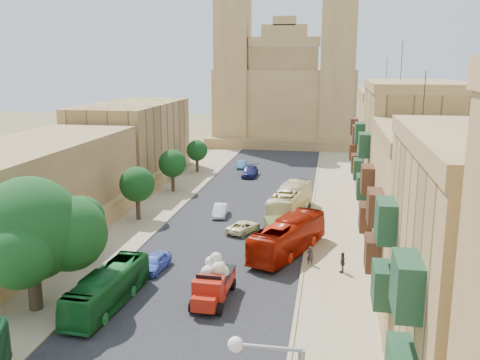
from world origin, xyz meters
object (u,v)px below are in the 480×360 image
(bus_green_north, at_px, (108,288))
(pedestrian_a, at_px, (310,256))
(street_tree_b, at_px, (137,184))
(street_tree_d, at_px, (197,151))
(car_blue_a, at_px, (155,262))
(car_white_a, at_px, (220,210))
(car_cream, at_px, (244,227))
(red_truck, at_px, (213,281))
(olive_pickup, at_px, (277,231))
(ficus_tree, at_px, (31,233))
(pedestrian_c, at_px, (342,263))
(car_blue_b, at_px, (242,164))
(bus_cream_east, at_px, (290,201))
(car_dkblue, at_px, (250,172))
(car_white_b, at_px, (294,192))
(bus_red_east, at_px, (288,237))
(church, at_px, (286,93))
(street_tree_c, at_px, (172,164))
(street_tree_a, at_px, (82,219))

(bus_green_north, distance_m, pedestrian_a, 15.76)
(street_tree_b, relative_size, street_tree_d, 1.17)
(car_blue_a, bearing_deg, street_tree_d, 105.33)
(street_tree_b, bearing_deg, car_white_a, 18.32)
(car_cream, bearing_deg, red_truck, 115.19)
(street_tree_b, xyz_separation_m, olive_pickup, (14.39, -4.00, -2.78))
(street_tree_d, distance_m, car_cream, 28.64)
(ficus_tree, xyz_separation_m, street_tree_b, (-0.58, 19.99, -1.51))
(pedestrian_c, bearing_deg, ficus_tree, -72.42)
(car_white_a, height_order, car_blue_b, car_white_a)
(bus_cream_east, height_order, car_dkblue, bus_cream_east)
(car_white_b, bearing_deg, car_blue_a, 87.52)
(street_tree_d, bearing_deg, red_truck, -74.35)
(bus_green_north, relative_size, bus_red_east, 0.86)
(ficus_tree, distance_m, car_white_b, 34.87)
(car_dkblue, distance_m, car_white_b, 12.60)
(church, relative_size, bus_green_north, 4.09)
(car_dkblue, relative_size, pedestrian_c, 2.94)
(car_blue_b, height_order, pedestrian_c, pedestrian_c)
(ficus_tree, xyz_separation_m, car_blue_b, (5.26, 47.69, -4.56))
(street_tree_c, xyz_separation_m, pedestrian_c, (19.95, -22.60, -2.64))
(olive_pickup, xyz_separation_m, car_white_b, (0.40, 15.53, -0.23))
(car_white_a, height_order, pedestrian_a, pedestrian_a)
(olive_pickup, distance_m, bus_red_east, 3.42)
(church, xyz_separation_m, car_white_a, (-2.16, -52.02, -8.91))
(car_cream, relative_size, car_white_b, 1.11)
(red_truck, bearing_deg, pedestrian_a, 50.99)
(red_truck, bearing_deg, car_cream, 91.45)
(church, bearing_deg, bus_red_east, -84.82)
(street_tree_c, height_order, car_blue_b, street_tree_c)
(bus_cream_east, bearing_deg, pedestrian_a, 108.69)
(car_blue_b, bearing_deg, car_dkblue, -72.44)
(street_tree_b, bearing_deg, street_tree_a, -90.00)
(bus_green_north, bearing_deg, olive_pickup, 61.21)
(olive_pickup, distance_m, car_white_a, 9.30)
(pedestrian_c, bearing_deg, pedestrian_a, -124.25)
(olive_pickup, bearing_deg, car_blue_b, 105.11)
(bus_green_north, distance_m, pedestrian_c, 17.17)
(street_tree_d, relative_size, bus_red_east, 0.44)
(bus_green_north, height_order, car_blue_a, bus_green_north)
(red_truck, xyz_separation_m, car_white_b, (3.34, 28.40, -0.75))
(olive_pickup, height_order, car_blue_b, olive_pickup)
(pedestrian_a, bearing_deg, street_tree_b, -15.56)
(pedestrian_a, bearing_deg, bus_red_east, -37.21)
(ficus_tree, height_order, bus_red_east, ficus_tree)
(car_blue_a, relative_size, pedestrian_c, 2.33)
(bus_cream_east, relative_size, car_white_a, 2.97)
(ficus_tree, bearing_deg, olive_pickup, 49.19)
(street_tree_d, bearing_deg, car_blue_b, 32.37)
(ficus_tree, bearing_deg, car_white_b, 65.73)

